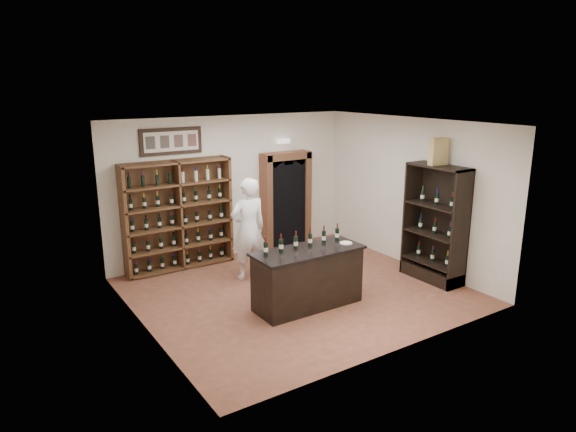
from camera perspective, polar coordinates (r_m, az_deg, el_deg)
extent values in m
plane|color=brown|center=(9.37, 1.05, -8.36)|extent=(5.50, 5.50, 0.00)
plane|color=white|center=(8.64, 1.14, 10.26)|extent=(5.50, 5.50, 0.00)
cube|color=silver|center=(10.99, -6.25, 3.24)|extent=(5.50, 0.04, 3.00)
cube|color=silver|center=(7.74, -16.02, -2.17)|extent=(0.04, 5.00, 3.00)
cube|color=silver|center=(10.64, 13.46, 2.54)|extent=(0.04, 5.00, 3.00)
cube|color=brown|center=(10.55, -12.42, 0.26)|extent=(2.20, 0.02, 2.20)
cube|color=brown|center=(10.07, -17.73, -0.79)|extent=(0.06, 0.38, 2.20)
cube|color=brown|center=(10.80, -6.77, 0.84)|extent=(0.06, 0.38, 2.20)
cube|color=brown|center=(10.38, -12.06, 0.05)|extent=(0.04, 0.38, 2.20)
cube|color=brown|center=(10.70, -11.76, -5.45)|extent=(2.18, 0.38, 0.04)
cube|color=brown|center=(10.56, -11.88, -3.29)|extent=(2.18, 0.38, 0.04)
cube|color=brown|center=(10.44, -12.00, -1.07)|extent=(2.18, 0.38, 0.03)
cube|color=brown|center=(10.33, -12.12, 1.19)|extent=(2.18, 0.38, 0.04)
cube|color=brown|center=(10.24, -12.25, 3.50)|extent=(2.18, 0.38, 0.04)
cube|color=brown|center=(10.17, -12.38, 5.84)|extent=(2.18, 0.38, 0.04)
cube|color=black|center=(10.29, -12.86, 8.10)|extent=(1.25, 0.04, 0.52)
cube|color=black|center=(11.55, -0.28, 1.63)|extent=(0.97, 0.29, 2.05)
cube|color=#9F633D|center=(11.27, -2.43, 1.39)|extent=(0.14, 0.35, 2.15)
cube|color=#9F633D|center=(11.81, 1.87, 2.02)|extent=(0.14, 0.35, 2.15)
cube|color=#9F633D|center=(11.35, -0.24, 6.71)|extent=(1.15, 0.35, 0.16)
cube|color=white|center=(11.40, -0.53, 8.32)|extent=(0.30, 0.10, 0.10)
cube|color=black|center=(8.63, 2.21, -7.08)|extent=(1.80, 0.70, 0.94)
cube|color=black|center=(8.45, 2.24, -3.86)|extent=(1.88, 0.78, 0.04)
cylinder|color=black|center=(8.16, -2.49, -3.63)|extent=(0.07, 0.07, 0.21)
cylinder|color=beige|center=(8.16, -2.49, -3.73)|extent=(0.07, 0.07, 0.07)
cylinder|color=#521812|center=(8.11, -2.50, -2.63)|extent=(0.03, 0.03, 0.09)
cylinder|color=black|center=(8.30, -0.78, -3.30)|extent=(0.07, 0.07, 0.21)
cylinder|color=beige|center=(8.30, -0.78, -3.39)|extent=(0.07, 0.07, 0.07)
cylinder|color=#521812|center=(8.25, -0.78, -2.31)|extent=(0.03, 0.03, 0.09)
cylinder|color=black|center=(8.45, 0.87, -2.97)|extent=(0.07, 0.07, 0.21)
cylinder|color=beige|center=(8.45, 0.87, -3.06)|extent=(0.07, 0.07, 0.07)
cylinder|color=#521812|center=(8.40, 0.88, -1.99)|extent=(0.03, 0.03, 0.09)
cylinder|color=black|center=(8.60, 2.47, -2.65)|extent=(0.07, 0.07, 0.21)
cylinder|color=beige|center=(8.61, 2.47, -2.74)|extent=(0.07, 0.07, 0.07)
cylinder|color=#521812|center=(8.56, 2.48, -1.69)|extent=(0.03, 0.03, 0.09)
cylinder|color=black|center=(8.77, 4.00, -2.33)|extent=(0.07, 0.07, 0.21)
cylinder|color=beige|center=(8.77, 4.00, -2.43)|extent=(0.07, 0.07, 0.07)
cylinder|color=#521812|center=(8.73, 4.02, -1.39)|extent=(0.03, 0.03, 0.09)
cylinder|color=black|center=(8.94, 5.48, -2.03)|extent=(0.07, 0.07, 0.21)
cylinder|color=beige|center=(8.94, 5.48, -2.13)|extent=(0.07, 0.07, 0.07)
cylinder|color=#521812|center=(8.90, 5.50, -1.11)|extent=(0.03, 0.03, 0.09)
cube|color=black|center=(10.13, 16.88, -0.63)|extent=(0.02, 1.20, 2.20)
cube|color=black|center=(9.61, 18.61, -1.60)|extent=(0.48, 0.04, 2.20)
cube|color=black|center=(10.33, 13.61, -0.11)|extent=(0.48, 0.04, 2.20)
cube|color=black|center=(9.73, 16.47, 5.31)|extent=(0.48, 1.20, 0.04)
cube|color=black|center=(10.25, 15.63, -6.11)|extent=(0.48, 1.20, 0.24)
cube|color=black|center=(10.18, 15.72, -4.90)|extent=(0.48, 1.16, 0.03)
cube|color=black|center=(10.01, 15.94, -1.93)|extent=(0.48, 1.16, 0.03)
cube|color=black|center=(9.87, 16.16, 1.13)|extent=(0.48, 1.16, 0.03)
imported|color=white|center=(9.70, -4.43, -1.45)|extent=(0.73, 0.49, 1.96)
cylinder|color=beige|center=(8.79, 6.45, -3.00)|extent=(0.21, 0.21, 0.02)
cube|color=tan|center=(9.73, 16.37, 6.89)|extent=(0.37, 0.20, 0.49)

